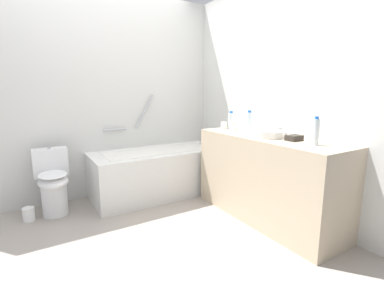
{
  "coord_description": "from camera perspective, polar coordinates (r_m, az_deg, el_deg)",
  "views": [
    {
      "loc": [
        -0.79,
        -2.24,
        1.29
      ],
      "look_at": [
        0.69,
        0.18,
        0.75
      ],
      "focal_mm": 26.03,
      "sensor_mm": 36.0,
      "label": 1
    }
  ],
  "objects": [
    {
      "name": "toilet",
      "position": [
        3.29,
        -26.59,
        -7.01
      ],
      "size": [
        0.35,
        0.51,
        0.7
      ],
      "rotation": [
        0.0,
        0.0,
        -1.61
      ],
      "color": "white",
      "rests_on": "ground_plane"
    },
    {
      "name": "wall_back_tiled",
      "position": [
        3.59,
        -19.08,
        9.35
      ],
      "size": [
        3.46,
        0.1,
        2.47
      ],
      "primitive_type": "cube",
      "color": "silver",
      "rests_on": "ground_plane"
    },
    {
      "name": "water_bottle_0",
      "position": [
        3.32,
        7.98,
        4.79
      ],
      "size": [
        0.07,
        0.07,
        0.21
      ],
      "color": "silver",
      "rests_on": "vanity_counter"
    },
    {
      "name": "bathtub",
      "position": [
        3.55,
        -6.57,
        -5.4
      ],
      "size": [
        1.66,
        0.71,
        1.24
      ],
      "color": "silver",
      "rests_on": "ground_plane"
    },
    {
      "name": "ground_plane",
      "position": [
        2.7,
        -11.15,
        -17.91
      ],
      "size": [
        4.06,
        4.06,
        0.0
      ],
      "primitive_type": "plane",
      "color": "#9E9389"
    },
    {
      "name": "drinking_glass_1",
      "position": [
        3.31,
        6.55,
        3.81
      ],
      "size": [
        0.07,
        0.07,
        0.08
      ],
      "primitive_type": "cylinder",
      "color": "white",
      "rests_on": "vanity_counter"
    },
    {
      "name": "water_bottle_2",
      "position": [
        2.97,
        11.63,
        4.31
      ],
      "size": [
        0.07,
        0.07,
        0.24
      ],
      "color": "silver",
      "rests_on": "vanity_counter"
    },
    {
      "name": "sink_faucet",
      "position": [
        2.93,
        17.65,
        2.36
      ],
      "size": [
        0.11,
        0.15,
        0.08
      ],
      "color": "silver",
      "rests_on": "vanity_counter"
    },
    {
      "name": "drinking_glass_3",
      "position": [
        2.59,
        23.13,
        1.28
      ],
      "size": [
        0.06,
        0.06,
        0.1
      ],
      "primitive_type": "cylinder",
      "color": "white",
      "rests_on": "vanity_counter"
    },
    {
      "name": "amenity_basket",
      "position": [
        2.65,
        20.19,
        1.18
      ],
      "size": [
        0.14,
        0.1,
        0.05
      ],
      "primitive_type": "cube",
      "color": "#2D2823",
      "rests_on": "vanity_counter"
    },
    {
      "name": "drinking_glass_2",
      "position": [
        3.11,
        11.27,
        3.43
      ],
      "size": [
        0.08,
        0.08,
        0.1
      ],
      "primitive_type": "cylinder",
      "color": "white",
      "rests_on": "vanity_counter"
    },
    {
      "name": "drinking_glass_0",
      "position": [
        3.17,
        8.38,
        3.66
      ],
      "size": [
        0.07,
        0.07,
        0.1
      ],
      "primitive_type": "cylinder",
      "color": "white",
      "rests_on": "vanity_counter"
    },
    {
      "name": "water_bottle_1",
      "position": [
        2.48,
        24.0,
        2.3
      ],
      "size": [
        0.06,
        0.06,
        0.24
      ],
      "color": "silver",
      "rests_on": "vanity_counter"
    },
    {
      "name": "vanity_counter",
      "position": [
        2.92,
        15.06,
        -6.77
      ],
      "size": [
        0.55,
        1.58,
        0.85
      ],
      "primitive_type": "cube",
      "color": "tan",
      "rests_on": "ground_plane"
    },
    {
      "name": "sink_basin",
      "position": [
        2.78,
        14.98,
        2.06
      ],
      "size": [
        0.33,
        0.33,
        0.07
      ],
      "primitive_type": "cylinder",
      "color": "white",
      "rests_on": "vanity_counter"
    },
    {
      "name": "toilet_paper_roll",
      "position": [
        3.33,
        -30.46,
        -12.29
      ],
      "size": [
        0.11,
        0.11,
        0.14
      ],
      "primitive_type": "cylinder",
      "color": "white",
      "rests_on": "ground_plane"
    },
    {
      "name": "wall_right_mirror",
      "position": [
        3.26,
        15.33,
        9.47
      ],
      "size": [
        0.1,
        2.83,
        2.47
      ],
      "primitive_type": "cube",
      "color": "silver",
      "rests_on": "ground_plane"
    }
  ]
}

